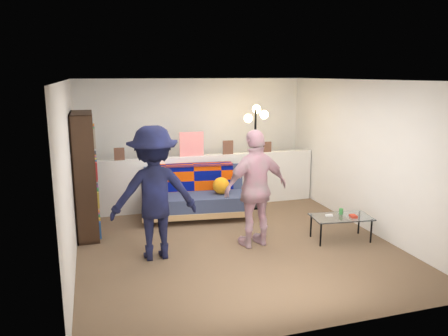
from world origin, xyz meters
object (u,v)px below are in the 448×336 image
object	(u,v)px
bookshelf	(85,179)
coffee_table	(341,218)
person_left	(154,193)
futon_sofa	(196,196)
floor_lamp	(256,136)
person_right	(256,189)

from	to	relation	value
bookshelf	coffee_table	xyz separation A→B (m)	(3.69, -1.39, -0.55)
bookshelf	person_left	distance (m)	1.49
futon_sofa	person_left	xyz separation A→B (m)	(-0.95, -1.52, 0.54)
futon_sofa	floor_lamp	distance (m)	1.57
person_left	person_right	distance (m)	1.47
coffee_table	floor_lamp	world-z (taller)	floor_lamp
coffee_table	futon_sofa	bearing A→B (deg)	137.06
coffee_table	person_left	xyz separation A→B (m)	(-2.79, 0.19, 0.56)
person_left	person_right	bearing A→B (deg)	178.53
coffee_table	person_left	world-z (taller)	person_left
futon_sofa	person_left	distance (m)	1.87
futon_sofa	person_right	size ratio (longest dim) A/B	1.13
person_right	futon_sofa	bearing A→B (deg)	-80.74
coffee_table	person_left	distance (m)	2.86
futon_sofa	bookshelf	xyz separation A→B (m)	(-1.84, -0.33, 0.52)
bookshelf	person_right	size ratio (longest dim) A/B	1.12
futon_sofa	person_right	distance (m)	1.69
futon_sofa	coffee_table	world-z (taller)	futon_sofa
person_left	coffee_table	bearing A→B (deg)	174.88
bookshelf	person_right	distance (m)	2.65
futon_sofa	person_left	size ratio (longest dim) A/B	1.07
bookshelf	floor_lamp	distance (m)	3.11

